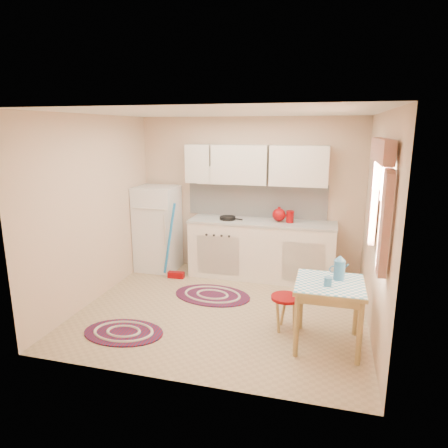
{
  "coord_description": "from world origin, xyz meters",
  "views": [
    {
      "loc": [
        1.25,
        -4.67,
        2.32
      ],
      "look_at": [
        -0.06,
        0.25,
        1.09
      ],
      "focal_mm": 32.0,
      "sensor_mm": 36.0,
      "label": 1
    }
  ],
  "objects": [
    {
      "name": "base_cabinets",
      "position": [
        0.28,
        1.3,
        0.44
      ],
      "size": [
        2.25,
        0.6,
        0.88
      ],
      "primitive_type": "cube",
      "color": "white",
      "rests_on": "ground"
    },
    {
      "name": "fridge",
      "position": [
        -1.46,
        1.25,
        0.7
      ],
      "size": [
        0.65,
        0.6,
        1.4
      ],
      "primitive_type": "cube",
      "color": "white",
      "rests_on": "ground"
    },
    {
      "name": "rug_left",
      "position": [
        -0.96,
        -0.9,
        0.01
      ],
      "size": [
        0.98,
        0.68,
        0.02
      ],
      "primitive_type": null,
      "rotation": [
        0.0,
        0.0,
        0.06
      ],
      "color": "maroon",
      "rests_on": "ground"
    },
    {
      "name": "red_canister",
      "position": [
        0.7,
        1.3,
        1.0
      ],
      "size": [
        0.12,
        0.12,
        0.16
      ],
      "primitive_type": "cylinder",
      "rotation": [
        0.0,
        0.0,
        -0.03
      ],
      "color": "#8B0507",
      "rests_on": "countertop"
    },
    {
      "name": "coffee_pot",
      "position": [
        1.41,
        -0.44,
        0.87
      ],
      "size": [
        0.17,
        0.15,
        0.29
      ],
      "primitive_type": null,
      "rotation": [
        0.0,
        0.0,
        0.21
      ],
      "color": "teal",
      "rests_on": "table"
    },
    {
      "name": "rug_center",
      "position": [
        -0.26,
        0.38,
        0.01
      ],
      "size": [
        1.17,
        0.84,
        0.02
      ],
      "primitive_type": null,
      "rotation": [
        0.0,
        0.0,
        -0.1
      ],
      "color": "maroon",
      "rests_on": "ground"
    },
    {
      "name": "red_kettle",
      "position": [
        0.53,
        1.3,
        1.03
      ],
      "size": [
        0.26,
        0.24,
        0.22
      ],
      "primitive_type": null,
      "rotation": [
        0.0,
        0.0,
        0.18
      ],
      "color": "#8B0507",
      "rests_on": "countertop"
    },
    {
      "name": "frying_pan",
      "position": [
        -0.27,
        1.25,
        0.94
      ],
      "size": [
        0.31,
        0.31,
        0.05
      ],
      "primitive_type": "cylinder",
      "rotation": [
        0.0,
        0.0,
        -0.28
      ],
      "color": "black",
      "rests_on": "countertop"
    },
    {
      "name": "stool",
      "position": [
        0.84,
        -0.33,
        0.21
      ],
      "size": [
        0.43,
        0.43,
        0.42
      ],
      "primitive_type": "cylinder",
      "rotation": [
        0.0,
        0.0,
        0.29
      ],
      "color": "#8B0507",
      "rests_on": "ground"
    },
    {
      "name": "table",
      "position": [
        1.32,
        -0.56,
        0.36
      ],
      "size": [
        0.72,
        0.72,
        0.72
      ],
      "primitive_type": "cube",
      "color": "tan",
      "rests_on": "ground"
    },
    {
      "name": "broom",
      "position": [
        -1.02,
        0.9,
        0.6
      ],
      "size": [
        0.29,
        0.14,
        1.2
      ],
      "primitive_type": null,
      "rotation": [
        0.0,
        0.0,
        0.05
      ],
      "color": "#207DCA",
      "rests_on": "ground"
    },
    {
      "name": "room_shell",
      "position": [
        0.16,
        0.24,
        1.6
      ],
      "size": [
        3.64,
        3.6,
        2.52
      ],
      "color": "tan",
      "rests_on": "ground"
    },
    {
      "name": "countertop",
      "position": [
        0.28,
        1.3,
        0.9
      ],
      "size": [
        2.27,
        0.62,
        0.04
      ],
      "primitive_type": "cube",
      "color": "#B0AEA7",
      "rests_on": "base_cabinets"
    },
    {
      "name": "mug",
      "position": [
        1.3,
        -0.66,
        0.77
      ],
      "size": [
        0.09,
        0.09,
        0.1
      ],
      "primitive_type": "cylinder",
      "rotation": [
        0.0,
        0.0,
        -0.18
      ],
      "color": "teal",
      "rests_on": "table"
    }
  ]
}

